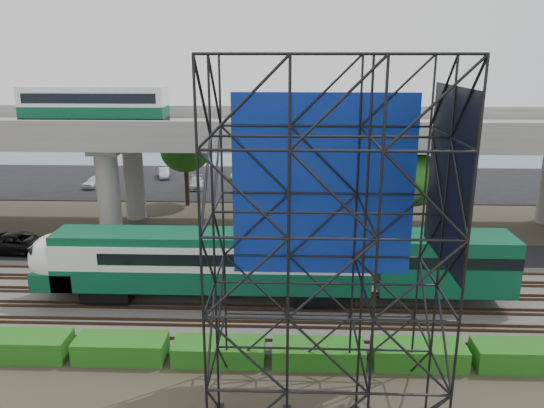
{
  "coord_description": "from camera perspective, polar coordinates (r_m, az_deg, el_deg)",
  "views": [
    {
      "loc": [
        4.54,
        -27.87,
        15.03
      ],
      "look_at": [
        3.31,
        6.0,
        5.34
      ],
      "focal_mm": 35.0,
      "sensor_mm": 36.0,
      "label": 1
    }
  ],
  "objects": [
    {
      "name": "parking_lot",
      "position": [
        63.82,
        -2.06,
        2.35
      ],
      "size": [
        90.0,
        18.0,
        0.08
      ],
      "primitive_type": "cube",
      "color": "black",
      "rests_on": "ground"
    },
    {
      "name": "ballast_bed",
      "position": [
        33.7,
        -5.98,
        -10.44
      ],
      "size": [
        90.0,
        12.0,
        0.2
      ],
      "primitive_type": "cube",
      "color": "slate",
      "rests_on": "ground"
    },
    {
      "name": "hedge_strip",
      "position": [
        27.88,
        -5.71,
        -15.4
      ],
      "size": [
        34.6,
        1.8,
        1.2
      ],
      "color": "#165C15",
      "rests_on": "ground"
    },
    {
      "name": "commuter_train",
      "position": [
        32.35,
        -2.72,
        -6.12
      ],
      "size": [
        29.3,
        3.06,
        4.3
      ],
      "color": "black",
      "rests_on": "rail_tracks"
    },
    {
      "name": "trees",
      "position": [
        45.97,
        -9.54,
        3.85
      ],
      "size": [
        40.94,
        16.94,
        7.69
      ],
      "color": "#382314",
      "rests_on": "ground"
    },
    {
      "name": "ground",
      "position": [
        31.99,
        -6.47,
        -12.19
      ],
      "size": [
        140.0,
        140.0,
        0.0
      ],
      "primitive_type": "plane",
      "color": "#474233",
      "rests_on": "ground"
    },
    {
      "name": "overpass",
      "position": [
        44.72,
        -4.92,
        7.13
      ],
      "size": [
        80.0,
        12.0,
        12.4
      ],
      "color": "#9E9B93",
      "rests_on": "ground"
    },
    {
      "name": "scaffold_tower",
      "position": [
        21.32,
        5.88,
        -4.88
      ],
      "size": [
        9.36,
        6.36,
        15.0
      ],
      "color": "black",
      "rests_on": "ground"
    },
    {
      "name": "harbor_water",
      "position": [
        85.32,
        -1.01,
        5.81
      ],
      "size": [
        140.0,
        40.0,
        0.03
      ],
      "primitive_type": "cube",
      "color": "#456172",
      "rests_on": "ground"
    },
    {
      "name": "service_road",
      "position": [
        41.44,
        -4.37,
        -5.3
      ],
      "size": [
        90.0,
        5.0,
        0.08
      ],
      "primitive_type": "cube",
      "color": "black",
      "rests_on": "ground"
    },
    {
      "name": "rail_tracks",
      "position": [
        33.62,
        -5.98,
        -10.17
      ],
      "size": [
        90.0,
        9.52,
        0.16
      ],
      "color": "#472D1E",
      "rests_on": "ballast_bed"
    },
    {
      "name": "parked_cars",
      "position": [
        63.23,
        -0.97,
        2.83
      ],
      "size": [
        38.89,
        9.35,
        1.31
      ],
      "color": "silver",
      "rests_on": "parking_lot"
    },
    {
      "name": "suv",
      "position": [
        45.52,
        -25.37,
        -3.79
      ],
      "size": [
        5.74,
        2.89,
        1.56
      ],
      "primitive_type": "imported",
      "rotation": [
        0.0,
        0.0,
        1.52
      ],
      "color": "black",
      "rests_on": "service_road"
    }
  ]
}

